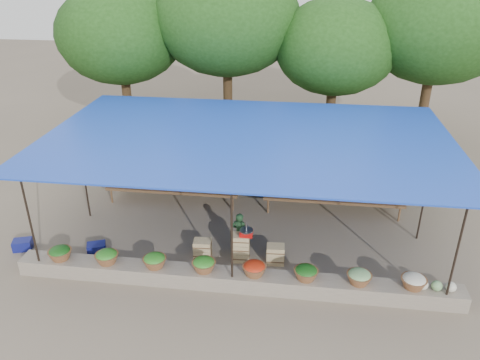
# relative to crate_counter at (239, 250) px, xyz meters

# --- Properties ---
(ground) EXTENTS (60.00, 60.00, 0.00)m
(ground) POSITION_rel_crate_counter_xyz_m (-0.01, 1.66, -0.31)
(ground) COLOR #6B5D4F
(ground) RESTS_ON ground
(stone_curb) EXTENTS (10.60, 0.55, 0.40)m
(stone_curb) POSITION_rel_crate_counter_xyz_m (-0.01, -1.09, -0.11)
(stone_curb) COLOR #6E6458
(stone_curb) RESTS_ON ground
(stall_canopy) EXTENTS (10.80, 6.60, 2.82)m
(stall_canopy) POSITION_rel_crate_counter_xyz_m (-0.01, 1.74, 2.36)
(stall_canopy) COLOR black
(stall_canopy) RESTS_ON ground
(produce_baskets) EXTENTS (8.98, 0.58, 0.34)m
(produce_baskets) POSITION_rel_crate_counter_xyz_m (-0.11, -1.09, 0.25)
(produce_baskets) COLOR brown
(produce_baskets) RESTS_ON stone_curb
(netting_backdrop) EXTENTS (10.60, 0.06, 2.50)m
(netting_backdrop) POSITION_rel_crate_counter_xyz_m (-0.01, 4.81, 0.94)
(netting_backdrop) COLOR #1B4518
(netting_backdrop) RESTS_ON ground
(tree_row) EXTENTS (16.51, 5.50, 7.12)m
(tree_row) POSITION_rel_crate_counter_xyz_m (0.50, 7.75, 4.39)
(tree_row) COLOR #342213
(tree_row) RESTS_ON ground
(fruit_table_left) EXTENTS (4.21, 0.95, 0.93)m
(fruit_table_left) POSITION_rel_crate_counter_xyz_m (-2.50, 3.01, 0.30)
(fruit_table_left) COLOR #4F361F
(fruit_table_left) RESTS_ON ground
(fruit_table_right) EXTENTS (4.21, 0.95, 0.93)m
(fruit_table_right) POSITION_rel_crate_counter_xyz_m (2.50, 3.01, 0.30)
(fruit_table_right) COLOR #4F361F
(fruit_table_right) RESTS_ON ground
(crate_counter) EXTENTS (2.37, 0.36, 0.77)m
(crate_counter) POSITION_rel_crate_counter_xyz_m (0.00, 0.00, 0.00)
(crate_counter) COLOR tan
(crate_counter) RESTS_ON ground
(weighing_scale) EXTENTS (0.34, 0.34, 0.37)m
(weighing_scale) POSITION_rel_crate_counter_xyz_m (0.18, 0.00, 0.55)
(weighing_scale) COLOR red
(weighing_scale) RESTS_ON crate_counter
(vendor_seated) EXTENTS (0.48, 0.38, 1.18)m
(vendor_seated) POSITION_rel_crate_counter_xyz_m (-0.05, 0.37, 0.28)
(vendor_seated) COLOR #19371E
(vendor_seated) RESTS_ON ground
(customer_left) EXTENTS (0.96, 0.85, 1.66)m
(customer_left) POSITION_rel_crate_counter_xyz_m (-4.31, 3.97, 0.52)
(customer_left) COLOR slate
(customer_left) RESTS_ON ground
(customer_mid) EXTENTS (1.15, 0.83, 1.60)m
(customer_mid) POSITION_rel_crate_counter_xyz_m (0.44, 4.05, 0.49)
(customer_mid) COLOR slate
(customer_mid) RESTS_ON ground
(customer_right) EXTENTS (1.11, 1.00, 1.81)m
(customer_right) POSITION_rel_crate_counter_xyz_m (4.21, 3.85, 0.59)
(customer_right) COLOR slate
(customer_right) RESTS_ON ground
(blue_crate_front) EXTENTS (0.56, 0.49, 0.28)m
(blue_crate_front) POSITION_rel_crate_counter_xyz_m (-3.81, -0.18, -0.17)
(blue_crate_front) COLOR navy
(blue_crate_front) RESTS_ON ground
(blue_crate_back) EXTENTS (0.55, 0.47, 0.28)m
(blue_crate_back) POSITION_rel_crate_counter_xyz_m (-5.85, -0.28, -0.17)
(blue_crate_back) COLOR navy
(blue_crate_back) RESTS_ON ground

